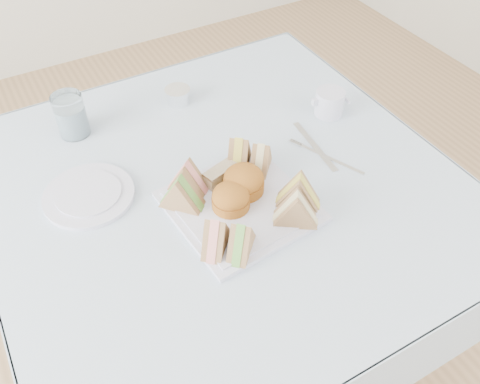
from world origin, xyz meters
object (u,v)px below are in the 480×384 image
serving_plate (240,206)px  water_glass (71,115)px  table (226,279)px  creamer_jug (329,103)px

serving_plate → water_glass: water_glass is taller
table → serving_plate: serving_plate is taller
table → creamer_jug: creamer_jug is taller
serving_plate → water_glass: size_ratio=2.55×
table → water_glass: water_glass is taller
serving_plate → table: bearing=82.9°
serving_plate → water_glass: bearing=113.7°
water_glass → creamer_jug: 0.65m
serving_plate → water_glass: 0.49m
table → creamer_jug: bearing=14.5°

